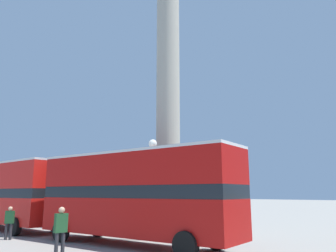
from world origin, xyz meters
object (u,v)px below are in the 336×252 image
object	(u,v)px
pedestrian_by_plinth	(61,228)
bus_b	(134,193)
monument_column	(168,118)
bus_a	(10,192)
street_lamp	(152,180)
pedestrian_near_lamp	(9,221)

from	to	relation	value
pedestrian_by_plinth	bus_b	bearing A→B (deg)	3.90
monument_column	bus_a	distance (m)	11.73
street_lamp	pedestrian_near_lamp	world-z (taller)	street_lamp
bus_b	monument_column	bearing A→B (deg)	112.22
monument_column	pedestrian_by_plinth	xyz separation A→B (m)	(2.71, -9.69, -6.41)
bus_b	pedestrian_by_plinth	world-z (taller)	bus_b
monument_column	pedestrian_by_plinth	bearing A→B (deg)	-74.40
monument_column	pedestrian_by_plinth	distance (m)	11.93
street_lamp	pedestrian_near_lamp	distance (m)	7.69
monument_column	bus_b	size ratio (longest dim) A/B	2.54
bus_b	pedestrian_by_plinth	distance (m)	3.87
monument_column	bus_a	bearing A→B (deg)	-141.93
bus_a	street_lamp	xyz separation A→B (m)	(10.78, 2.26, 0.64)
bus_a	pedestrian_near_lamp	bearing A→B (deg)	-24.49
street_lamp	bus_a	bearing A→B (deg)	-168.13
bus_a	pedestrian_near_lamp	distance (m)	5.57
bus_a	pedestrian_by_plinth	world-z (taller)	bus_a
monument_column	street_lamp	world-z (taller)	monument_column
monument_column	bus_a	size ratio (longest dim) A/B	2.59
street_lamp	pedestrian_by_plinth	size ratio (longest dim) A/B	2.81
bus_a	bus_b	bearing A→B (deg)	2.28
bus_b	street_lamp	bearing A→B (deg)	100.79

